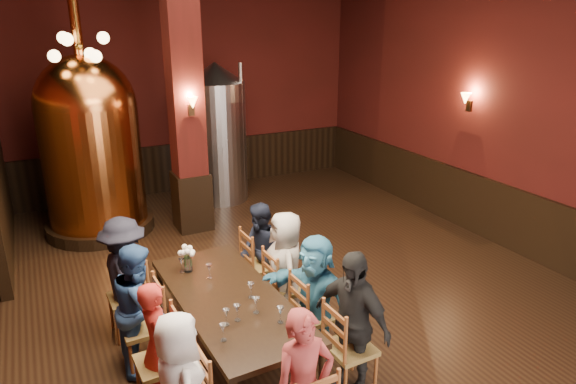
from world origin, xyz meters
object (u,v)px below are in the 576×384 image
person_2 (140,307)px  person_1 (158,345)px  dining_table (229,302)px  rose_vase (187,254)px  steel_vessel (217,133)px  copper_kettle (91,144)px

person_2 → person_1: bearing=-160.0°
dining_table → rose_vase: size_ratio=7.45×
person_2 → rose_vase: size_ratio=4.28×
dining_table → person_2: bearing=158.8°
person_1 → steel_vessel: 5.86m
person_1 → steel_vessel: steel_vessel is taller
dining_table → person_2: (-0.86, 0.30, 0.01)m
person_1 → copper_kettle: copper_kettle is taller
dining_table → steel_vessel: steel_vessel is taller
dining_table → copper_kettle: bearing=98.1°
copper_kettle → steel_vessel: bearing=14.1°
dining_table → rose_vase: bearing=104.7°
dining_table → person_1: size_ratio=1.87×
rose_vase → copper_kettle: bearing=98.6°
dining_table → copper_kettle: copper_kettle is taller
dining_table → copper_kettle: (-0.76, 4.31, 0.85)m
person_2 → steel_vessel: bearing=-10.2°
person_2 → rose_vase: bearing=-37.7°
steel_vessel → person_1: bearing=-115.1°
person_2 → copper_kettle: 4.10m
person_2 → dining_table: bearing=-91.2°
person_2 → copper_kettle: bearing=16.7°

